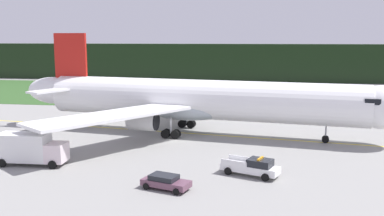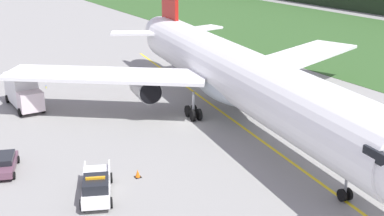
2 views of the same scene
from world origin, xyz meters
name	(u,v)px [view 1 (image 1 of 2)]	position (x,y,z in m)	size (l,w,h in m)	color
ground	(175,140)	(0.00, 0.00, 0.00)	(320.00, 320.00, 0.00)	gray
grass_verge	(213,94)	(0.00, 48.21, 0.02)	(320.00, 45.80, 0.04)	#2F5325
distant_tree_line	(224,62)	(0.00, 80.12, 5.74)	(288.00, 6.26, 11.47)	black
taxiway_centerline_main	(201,134)	(2.88, 4.21, 0.00)	(70.65, 0.30, 0.01)	yellow
airliner	(197,100)	(2.33, 4.29, 4.81)	(54.41, 43.50, 14.11)	white
ops_pickup_truck	(252,167)	(10.31, -13.18, 0.90)	(6.02, 3.85, 1.94)	white
catering_truck	(30,148)	(-13.16, -13.10, 1.81)	(7.37, 2.93, 3.56)	silver
staff_car	(165,181)	(2.66, -18.17, 0.70)	(4.72, 3.08, 1.30)	#623D4F
apron_cone	(239,161)	(8.88, -9.38, 0.31)	(0.51, 0.51, 0.64)	black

